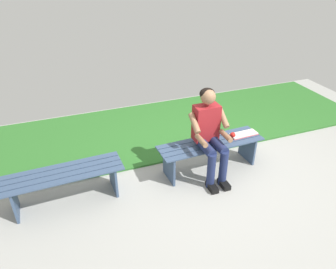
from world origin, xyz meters
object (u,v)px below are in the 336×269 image
Objects in this scene: person_seated at (210,132)px; apple at (233,135)px; bench_near at (211,149)px; book_open at (244,134)px; bench_far at (65,180)px.

person_seated is 0.50m from apple.
bench_near is 3.67× the size of book_open.
apple is at bearing -165.68° from person_seated.
bench_far is at bearing 0.29° from apple.
bench_far is 2.35m from apple.
person_seated is at bearing 8.53° from book_open.
bench_far is 3.46× the size of book_open.
person_seated is at bearing 47.88° from bench_near.
person_seated is 15.48× the size of apple.
book_open is (-0.54, -0.02, 0.12)m from bench_near.
book_open is at bearing -177.64° from apple.
book_open is (-0.19, -0.01, -0.03)m from apple.
bench_far is 17.90× the size of apple.
bench_near is at bearing -180.00° from bench_far.
person_seated is 0.68m from book_open.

